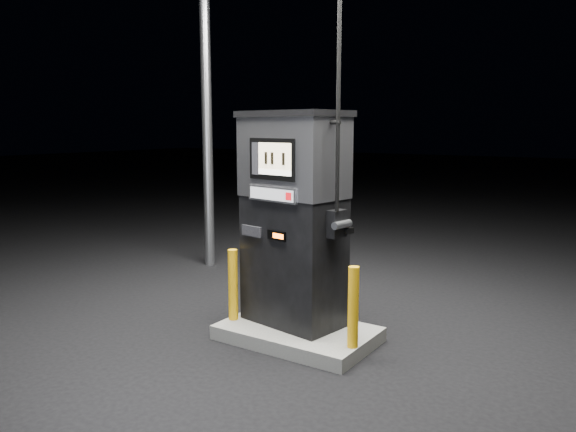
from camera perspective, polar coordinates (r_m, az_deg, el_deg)
The scene contains 5 objects.
ground at distance 6.14m, azimuth 0.99°, elevation -12.49°, with size 80.00×80.00×0.00m, color black.
pump_island at distance 6.11m, azimuth 0.99°, elevation -11.83°, with size 1.60×1.00×0.15m, color #61615C.
fuel_dispenser at distance 5.93m, azimuth 0.58°, elevation -0.07°, with size 1.30×0.84×4.70m.
bollard_left at distance 6.21m, azimuth -5.60°, elevation -6.96°, with size 0.10×0.10×0.79m, color #EDA80D.
bollard_right at distance 5.46m, azimuth 6.64°, elevation -9.19°, with size 0.11×0.11×0.80m, color #EDA80D.
Camera 1 is at (3.07, -4.81, 2.25)m, focal length 35.00 mm.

